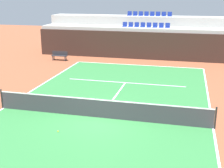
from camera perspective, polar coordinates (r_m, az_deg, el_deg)
name	(u,v)px	position (r m, az deg, el deg)	size (l,w,h in m)	color
ground_plane	(100,118)	(15.48, -2.27, -6.30)	(80.00, 80.00, 0.00)	brown
court_surface	(100,118)	(15.48, -2.27, -6.28)	(11.00, 24.00, 0.01)	#2D7238
baseline_far	(138,65)	(26.63, 4.90, 3.53)	(11.00, 0.10, 0.00)	white
sideline_left	(4,108)	(17.69, -19.53, -4.24)	(0.10, 24.00, 0.00)	white
sideline_right	(213,129)	(15.01, 18.35, -7.90)	(0.10, 24.00, 0.00)	white
service_line_far	(125,83)	(21.34, 2.50, 0.26)	(8.26, 0.10, 0.00)	white
centre_service_line	(115,97)	(18.36, 0.50, -2.48)	(0.10, 6.40, 0.00)	white
back_wall	(143,46)	(28.92, 5.80, 7.10)	(20.62, 0.30, 2.54)	black
stands_tier_lower	(145,42)	(30.22, 6.19, 7.79)	(20.62, 2.40, 2.84)	#9E9E99
stands_tier_upper	(148,34)	(32.51, 6.81, 9.19)	(20.62, 2.40, 3.73)	#9E9E99
seating_row_lower	(146,26)	(30.11, 6.30, 10.72)	(4.57, 0.44, 0.44)	navy
seating_row_upper	(149,15)	(32.41, 6.95, 12.70)	(4.57, 0.44, 0.44)	navy
tennis_net	(100,108)	(15.29, -2.29, -4.54)	(11.08, 0.08, 1.07)	black
player_bench	(60,55)	(28.77, -9.74, 5.35)	(1.50, 0.40, 0.85)	#232328
tennis_ball_1	(58,131)	(14.14, -10.02, -8.68)	(0.07, 0.07, 0.07)	#CCE033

